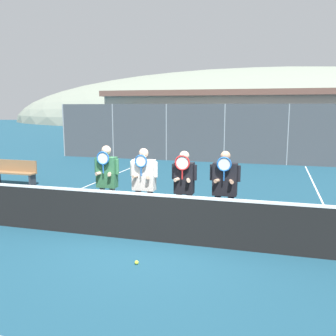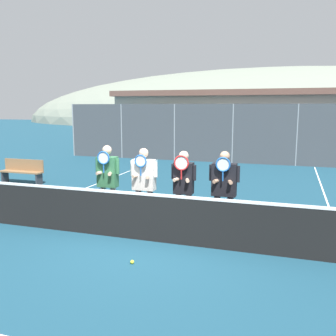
% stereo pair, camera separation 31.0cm
% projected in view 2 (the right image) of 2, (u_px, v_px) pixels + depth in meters
% --- Properties ---
extents(ground_plane, '(120.00, 120.00, 0.00)m').
position_uv_depth(ground_plane, '(147.00, 241.00, 7.53)').
color(ground_plane, navy).
extents(hill_distant, '(93.65, 52.03, 18.21)m').
position_uv_depth(hill_distant, '(276.00, 122.00, 65.04)').
color(hill_distant, gray).
rests_on(hill_distant, ground_plane).
extents(clubhouse_building, '(16.52, 5.50, 3.71)m').
position_uv_depth(clubhouse_building, '(241.00, 119.00, 24.90)').
color(clubhouse_building, beige).
rests_on(clubhouse_building, ground_plane).
extents(fence_back, '(17.46, 0.06, 2.81)m').
position_uv_depth(fence_back, '(232.00, 134.00, 17.76)').
color(fence_back, gray).
rests_on(fence_back, ground_plane).
extents(tennis_net, '(10.02, 0.09, 1.09)m').
position_uv_depth(tennis_net, '(146.00, 216.00, 7.45)').
color(tennis_net, gray).
rests_on(tennis_net, ground_plane).
extents(court_line_left_sideline, '(0.05, 16.00, 0.01)m').
position_uv_depth(court_line_left_sideline, '(70.00, 194.00, 11.49)').
color(court_line_left_sideline, white).
rests_on(court_line_left_sideline, ground_plane).
extents(court_line_right_sideline, '(0.05, 16.00, 0.01)m').
position_uv_depth(court_line_right_sideline, '(332.00, 216.00, 9.19)').
color(court_line_right_sideline, white).
rests_on(court_line_right_sideline, ground_plane).
extents(player_leftmost, '(0.59, 0.34, 1.81)m').
position_uv_depth(player_leftmost, '(108.00, 178.00, 8.46)').
color(player_leftmost, white).
rests_on(player_leftmost, ground_plane).
extents(player_center_left, '(0.63, 0.34, 1.77)m').
position_uv_depth(player_center_left, '(144.00, 181.00, 8.22)').
color(player_center_left, '#232838').
rests_on(player_center_left, ground_plane).
extents(player_center_right, '(0.54, 0.34, 1.75)m').
position_uv_depth(player_center_right, '(183.00, 185.00, 7.91)').
color(player_center_right, black).
rests_on(player_center_right, ground_plane).
extents(player_rightmost, '(0.63, 0.34, 1.78)m').
position_uv_depth(player_rightmost, '(224.00, 186.00, 7.66)').
color(player_rightmost, '#232838').
rests_on(player_rightmost, ground_plane).
extents(car_far_left, '(4.17, 2.00, 1.73)m').
position_uv_depth(car_far_left, '(162.00, 138.00, 21.82)').
color(car_far_left, '#285638').
rests_on(car_far_left, ground_plane).
extents(car_left_of_center, '(4.44, 1.96, 1.83)m').
position_uv_depth(car_left_of_center, '(245.00, 140.00, 20.00)').
color(car_left_of_center, silver).
rests_on(car_left_of_center, ground_plane).
extents(bench_courtside, '(1.60, 0.36, 0.85)m').
position_uv_depth(bench_courtside, '(22.00, 171.00, 13.08)').
color(bench_courtside, olive).
rests_on(bench_courtside, ground_plane).
extents(tennis_ball_on_court, '(0.07, 0.07, 0.07)m').
position_uv_depth(tennis_ball_on_court, '(132.00, 262.00, 6.41)').
color(tennis_ball_on_court, '#CCDB33').
rests_on(tennis_ball_on_court, ground_plane).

